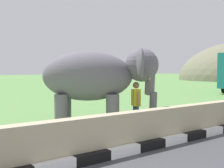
{
  "coord_description": "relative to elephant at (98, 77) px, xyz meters",
  "views": [
    {
      "loc": [
        -3.12,
        -1.35,
        2.09
      ],
      "look_at": [
        2.44,
        6.25,
        1.6
      ],
      "focal_mm": 44.45,
      "sensor_mm": 36.0,
      "label": 1
    }
  ],
  "objects": [
    {
      "name": "striped_curb",
      "position": [
        -2.49,
        -2.84,
        -1.71
      ],
      "size": [
        16.2,
        0.2,
        0.24
      ],
      "color": "white",
      "rests_on": "ground_plane"
    },
    {
      "name": "barrier_parapet",
      "position": [
        -0.14,
        -2.54,
        -1.33
      ],
      "size": [
        28.0,
        0.36,
        1.0
      ],
      "primitive_type": "cube",
      "color": "tan",
      "rests_on": "ground_plane"
    },
    {
      "name": "elephant",
      "position": [
        0.0,
        0.0,
        0.0
      ],
      "size": [
        3.95,
        3.6,
        2.83
      ],
      "color": "slate",
      "rests_on": "ground_plane"
    },
    {
      "name": "person_handler",
      "position": [
        1.16,
        -0.65,
        -0.9
      ],
      "size": [
        0.38,
        0.62,
        1.66
      ],
      "color": "navy",
      "rests_on": "ground_plane"
    }
  ]
}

